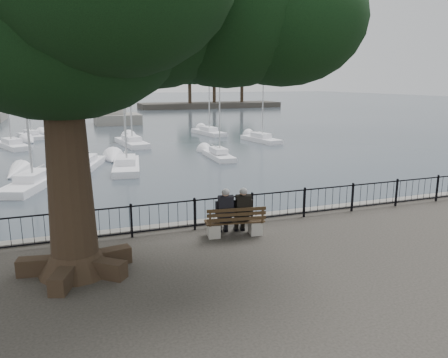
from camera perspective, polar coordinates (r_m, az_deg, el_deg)
name	(u,v)px	position (r m, az deg, el deg)	size (l,w,h in m)	color
harbor	(219,236)	(15.09, -0.66, -7.41)	(260.00, 260.00, 1.20)	slate
railing	(224,210)	(14.30, 0.00, -4.07)	(22.06, 0.06, 1.00)	black
bench	(235,225)	(13.52, 1.44, -6.07)	(1.89, 0.82, 0.96)	gray
person_left	(225,213)	(13.45, 0.10, -4.53)	(0.49, 0.80, 1.53)	black
person_right	(242,212)	(13.56, 2.38, -4.39)	(0.49, 0.80, 1.53)	black
lion_monument	(117,108)	(60.77, -13.84, 9.04)	(5.85, 5.85, 8.66)	slate
sailboat_a	(33,181)	(26.08, -23.63, -0.23)	(3.52, 5.84, 11.33)	white
sailboat_b	(126,164)	(29.27, -12.63, 1.89)	(2.49, 6.03, 12.28)	white
sailboat_c	(219,154)	(32.73, -0.71, 3.23)	(1.39, 4.63, 8.88)	white
sailboat_d	(261,139)	(41.97, 4.84, 5.29)	(2.24, 5.35, 9.24)	white
sailboat_e	(12,144)	(42.09, -25.96, 4.12)	(3.42, 5.49, 10.82)	white
sailboat_f	(132,142)	(40.28, -11.96, 4.81)	(2.43, 6.16, 12.02)	white
sailboat_g	(209,132)	(47.40, -2.03, 6.21)	(2.44, 5.69, 10.61)	white
sailboat_h	(31,135)	(48.56, -23.86, 5.33)	(3.02, 4.86, 10.97)	white
sailboat_i	(86,163)	(30.49, -17.59, 1.99)	(2.97, 5.38, 10.84)	white
far_shore	(213,89)	(94.79, -1.44, 11.70)	(30.00, 8.60, 9.18)	#2A2723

